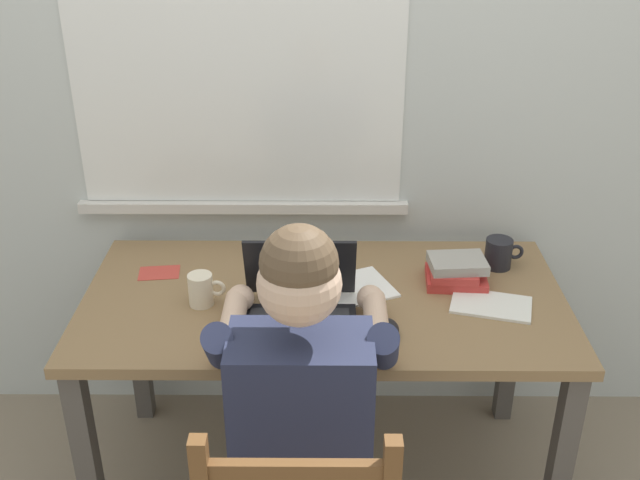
{
  "coord_description": "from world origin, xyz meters",
  "views": [
    {
      "loc": [
        -0.0,
        -1.98,
        1.94
      ],
      "look_at": [
        -0.02,
        -0.05,
        0.95
      ],
      "focal_mm": 42.26,
      "sensor_mm": 36.0,
      "label": 1
    }
  ],
  "objects_px": {
    "desk": "(325,322)",
    "coffee_mug_white": "(203,290)",
    "landscape_photo_print": "(161,273)",
    "seated_person": "(304,404)",
    "book_stack_main": "(457,272)",
    "computer_mouse": "(390,329)",
    "coffee_mug_dark": "(500,253)",
    "laptop": "(301,303)"
  },
  "relations": [
    {
      "from": "seated_person",
      "to": "landscape_photo_print",
      "type": "bearing_deg",
      "value": 129.19
    },
    {
      "from": "laptop",
      "to": "computer_mouse",
      "type": "height_order",
      "value": "laptop"
    },
    {
      "from": "desk",
      "to": "coffee_mug_white",
      "type": "xyz_separation_m",
      "value": [
        -0.37,
        -0.05,
        0.14
      ]
    },
    {
      "from": "coffee_mug_white",
      "to": "book_stack_main",
      "type": "height_order",
      "value": "coffee_mug_white"
    },
    {
      "from": "desk",
      "to": "landscape_photo_print",
      "type": "xyz_separation_m",
      "value": [
        -0.54,
        0.14,
        0.09
      ]
    },
    {
      "from": "landscape_photo_print",
      "to": "seated_person",
      "type": "bearing_deg",
      "value": -57.36
    },
    {
      "from": "seated_person",
      "to": "coffee_mug_white",
      "type": "height_order",
      "value": "seated_person"
    },
    {
      "from": "seated_person",
      "to": "laptop",
      "type": "relative_size",
      "value": 3.75
    },
    {
      "from": "laptop",
      "to": "coffee_mug_dark",
      "type": "xyz_separation_m",
      "value": [
        0.64,
        0.32,
        -0.0
      ]
    },
    {
      "from": "desk",
      "to": "seated_person",
      "type": "distance_m",
      "value": 0.45
    },
    {
      "from": "coffee_mug_white",
      "to": "landscape_photo_print",
      "type": "xyz_separation_m",
      "value": [
        -0.17,
        0.19,
        -0.05
      ]
    },
    {
      "from": "computer_mouse",
      "to": "coffee_mug_dark",
      "type": "distance_m",
      "value": 0.56
    },
    {
      "from": "coffee_mug_white",
      "to": "book_stack_main",
      "type": "xyz_separation_m",
      "value": [
        0.78,
        0.13,
        -0.01
      ]
    },
    {
      "from": "desk",
      "to": "coffee_mug_white",
      "type": "bearing_deg",
      "value": -172.87
    },
    {
      "from": "desk",
      "to": "book_stack_main",
      "type": "bearing_deg",
      "value": 11.43
    },
    {
      "from": "computer_mouse",
      "to": "book_stack_main",
      "type": "distance_m",
      "value": 0.37
    },
    {
      "from": "computer_mouse",
      "to": "coffee_mug_dark",
      "type": "relative_size",
      "value": 0.8
    },
    {
      "from": "desk",
      "to": "book_stack_main",
      "type": "xyz_separation_m",
      "value": [
        0.41,
        0.08,
        0.13
      ]
    },
    {
      "from": "computer_mouse",
      "to": "coffee_mug_dark",
      "type": "height_order",
      "value": "coffee_mug_dark"
    },
    {
      "from": "coffee_mug_dark",
      "to": "book_stack_main",
      "type": "xyz_separation_m",
      "value": [
        -0.16,
        -0.11,
        -0.01
      ]
    },
    {
      "from": "coffee_mug_white",
      "to": "desk",
      "type": "bearing_deg",
      "value": 7.13
    },
    {
      "from": "desk",
      "to": "coffee_mug_dark",
      "type": "distance_m",
      "value": 0.62
    },
    {
      "from": "coffee_mug_dark",
      "to": "landscape_photo_print",
      "type": "bearing_deg",
      "value": -177.4
    },
    {
      "from": "seated_person",
      "to": "computer_mouse",
      "type": "height_order",
      "value": "seated_person"
    },
    {
      "from": "laptop",
      "to": "coffee_mug_dark",
      "type": "bearing_deg",
      "value": 26.19
    },
    {
      "from": "desk",
      "to": "laptop",
      "type": "distance_m",
      "value": 0.2
    },
    {
      "from": "coffee_mug_white",
      "to": "coffee_mug_dark",
      "type": "distance_m",
      "value": 0.97
    },
    {
      "from": "coffee_mug_dark",
      "to": "landscape_photo_print",
      "type": "distance_m",
      "value": 1.11
    },
    {
      "from": "computer_mouse",
      "to": "coffee_mug_dark",
      "type": "bearing_deg",
      "value": 45.43
    },
    {
      "from": "landscape_photo_print",
      "to": "desk",
      "type": "bearing_deg",
      "value": -21.38
    },
    {
      "from": "coffee_mug_white",
      "to": "book_stack_main",
      "type": "relative_size",
      "value": 0.57
    },
    {
      "from": "coffee_mug_white",
      "to": "book_stack_main",
      "type": "distance_m",
      "value": 0.79
    },
    {
      "from": "seated_person",
      "to": "laptop",
      "type": "xyz_separation_m",
      "value": [
        -0.02,
        0.32,
        0.1
      ]
    },
    {
      "from": "book_stack_main",
      "to": "coffee_mug_white",
      "type": "bearing_deg",
      "value": -170.58
    },
    {
      "from": "seated_person",
      "to": "landscape_photo_print",
      "type": "distance_m",
      "value": 0.76
    },
    {
      "from": "seated_person",
      "to": "coffee_mug_white",
      "type": "relative_size",
      "value": 11.04
    },
    {
      "from": "book_stack_main",
      "to": "landscape_photo_print",
      "type": "xyz_separation_m",
      "value": [
        -0.95,
        0.06,
        -0.04
      ]
    },
    {
      "from": "book_stack_main",
      "to": "seated_person",
      "type": "bearing_deg",
      "value": -131.38
    },
    {
      "from": "computer_mouse",
      "to": "landscape_photo_print",
      "type": "distance_m",
      "value": 0.8
    },
    {
      "from": "laptop",
      "to": "book_stack_main",
      "type": "distance_m",
      "value": 0.53
    },
    {
      "from": "coffee_mug_dark",
      "to": "book_stack_main",
      "type": "bearing_deg",
      "value": -145.48
    },
    {
      "from": "laptop",
      "to": "landscape_photo_print",
      "type": "distance_m",
      "value": 0.54
    }
  ]
}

